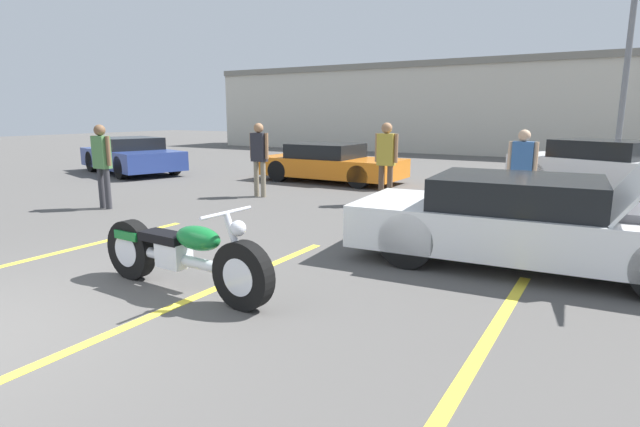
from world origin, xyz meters
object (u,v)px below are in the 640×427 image
Objects in this scene: motorcycle at (182,255)px; spectator_far_lot at (522,167)px; light_pole at (632,54)px; parked_car_left_row at (131,156)px; parked_car_mid_right_row at (607,167)px; show_car_hood_open at (531,222)px; spectator_midground at (259,153)px; spectator_by_show_car at (102,159)px; spectator_near_motorcycle at (386,156)px; parked_car_mid_left_row at (330,163)px.

spectator_far_lot is at bearing 70.02° from motorcycle.
light_pole is 16.10m from parked_car_left_row.
motorcycle is at bearing -85.26° from parked_car_mid_right_row.
spectator_midground is at bearing 153.64° from show_car_hood_open.
light_pole is 12.12m from spectator_midground.
motorcycle is 1.50× the size of spectator_far_lot.
spectator_midground is (-3.23, 5.54, 0.60)m from motorcycle.
parked_car_left_row is 6.49m from spectator_by_show_car.
light_pole is 3.89× the size of spectator_midground.
parked_car_mid_right_row is 2.87× the size of spectator_near_motorcycle.
spectator_far_lot is (-1.26, -4.85, 0.37)m from parked_car_mid_right_row.
light_pole is at bearing 81.37° from show_car_hood_open.
motorcycle is at bearing -28.13° from spectator_by_show_car.
spectator_midground is 5.71m from spectator_far_lot.
light_pole is 12.35m from show_car_hood_open.
spectator_by_show_car reaches higher than motorcycle.
spectator_near_motorcycle is 3.01m from spectator_midground.
light_pole is 3.82× the size of spectator_near_motorcycle.
light_pole is at bearing 53.55° from spectator_by_show_car.
light_pole reaches higher than spectator_midground.
spectator_by_show_car is (-4.78, -3.41, -0.02)m from spectator_near_motorcycle.
light_pole is at bearing 80.43° from spectator_far_lot.
spectator_near_motorcycle is 1.02× the size of spectator_midground.
light_pole is at bearing 110.23° from parked_car_mid_right_row.
spectator_by_show_car is (-8.78, -8.16, 0.42)m from parked_car_mid_right_row.
spectator_near_motorcycle reaches higher than motorcycle.
show_car_hood_open is 6.84m from spectator_midground.
spectator_near_motorcycle is (9.50, -1.02, 0.48)m from parked_car_left_row.
parked_car_left_row is at bearing 157.70° from show_car_hood_open.
spectator_near_motorcycle reaches higher than parked_car_mid_right_row.
show_car_hood_open reaches higher than motorcycle.
motorcycle is at bearing -112.26° from spectator_far_lot.
light_pole reaches higher than motorcycle.
spectator_midground is (-2.95, -0.57, -0.02)m from spectator_near_motorcycle.
parked_car_mid_right_row is (-0.24, -4.05, -3.11)m from light_pole.
motorcycle is at bearing -70.33° from parked_car_mid_left_row.
spectator_by_show_car is (-5.05, 2.70, 0.60)m from motorcycle.
spectator_far_lot is (5.62, -2.69, 0.46)m from parked_car_mid_left_row.
parked_car_left_row is at bearing -140.89° from parked_car_mid_right_row.
light_pole is 9.43m from spectator_far_lot.
spectator_by_show_car is at bearing -107.82° from parked_car_mid_left_row.
light_pole reaches higher than parked_car_mid_left_row.
light_pole is at bearing 40.78° from parked_car_mid_left_row.
spectator_midground is at bearing 57.23° from spectator_by_show_car.
motorcycle is 1.44× the size of spectator_midground.
spectator_by_show_car is at bearing -144.50° from spectator_near_motorcycle.
parked_car_left_row is at bearing -166.94° from parked_car_mid_left_row.
parked_car_mid_left_row is (-6.26, 5.70, -0.06)m from show_car_hood_open.
light_pole is 10.13m from spectator_near_motorcycle.
spectator_by_show_car reaches higher than spectator_far_lot.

